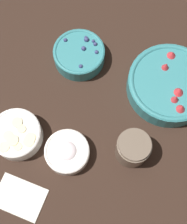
% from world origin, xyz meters
% --- Properties ---
extents(ground_plane, '(4.00, 4.00, 0.00)m').
position_xyz_m(ground_plane, '(0.00, 0.00, 0.00)').
color(ground_plane, black).
extents(bowl_strawberries, '(0.24, 0.24, 0.08)m').
position_xyz_m(bowl_strawberries, '(-0.20, -0.19, 0.04)').
color(bowl_strawberries, teal).
rests_on(bowl_strawberries, ground_plane).
extents(bowl_blueberries, '(0.15, 0.15, 0.06)m').
position_xyz_m(bowl_blueberries, '(0.08, -0.19, 0.03)').
color(bowl_blueberries, teal).
rests_on(bowl_blueberries, ground_plane).
extents(bowl_bananas, '(0.14, 0.14, 0.05)m').
position_xyz_m(bowl_bananas, '(0.15, 0.10, 0.03)').
color(bowl_bananas, white).
rests_on(bowl_bananas, ground_plane).
extents(bowl_cream, '(0.12, 0.12, 0.05)m').
position_xyz_m(bowl_cream, '(-0.00, 0.10, 0.03)').
color(bowl_cream, white).
rests_on(bowl_cream, ground_plane).
extents(jar_chocolate, '(0.09, 0.09, 0.09)m').
position_xyz_m(jar_chocolate, '(-0.16, 0.03, 0.04)').
color(jar_chocolate, brown).
rests_on(jar_chocolate, ground_plane).
extents(napkin, '(0.13, 0.09, 0.01)m').
position_xyz_m(napkin, '(0.07, 0.25, 0.00)').
color(napkin, silver).
rests_on(napkin, ground_plane).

